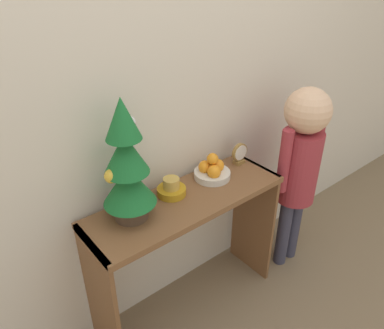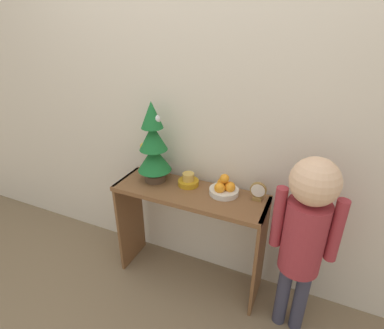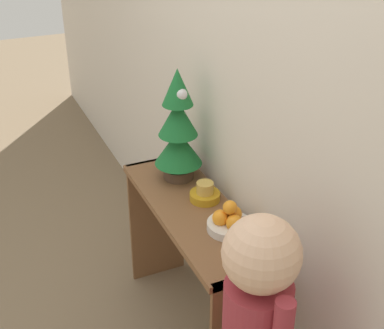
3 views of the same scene
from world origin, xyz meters
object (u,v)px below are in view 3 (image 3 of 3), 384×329
at_px(mini_tree, 178,129).
at_px(fruit_bowl, 229,221).
at_px(desk_clock, 259,245).
at_px(child_figure, 256,322).
at_px(singing_bowl, 205,194).

bearing_deg(mini_tree, fruit_bowl, 2.33).
bearing_deg(mini_tree, desk_clock, 2.85).
bearing_deg(child_figure, singing_bowl, 167.02).
height_order(mini_tree, singing_bowl, mini_tree).
distance_m(fruit_bowl, singing_bowl, 0.25).
relative_size(mini_tree, singing_bowl, 3.98).
relative_size(mini_tree, desk_clock, 4.59).
xyz_separation_m(fruit_bowl, desk_clock, (0.21, 0.01, 0.02)).
xyz_separation_m(desk_clock, child_figure, (0.30, -0.18, -0.05)).
xyz_separation_m(mini_tree, desk_clock, (0.70, 0.03, -0.20)).
bearing_deg(singing_bowl, desk_clock, 0.90).
bearing_deg(child_figure, mini_tree, 171.59).
bearing_deg(desk_clock, singing_bowl, -179.10).
distance_m(mini_tree, singing_bowl, 0.33).
bearing_deg(child_figure, fruit_bowl, 161.79).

